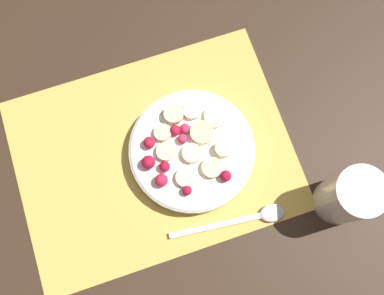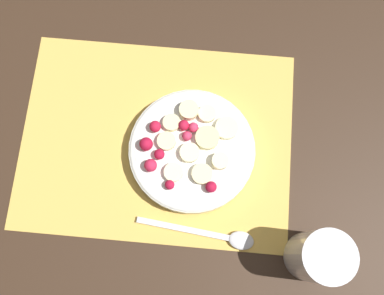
% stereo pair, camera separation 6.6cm
% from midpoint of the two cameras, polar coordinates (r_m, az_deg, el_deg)
% --- Properties ---
extents(ground_plane, '(3.00, 3.00, 0.00)m').
position_cam_midpoint_polar(ground_plane, '(0.70, -2.14, 0.48)').
color(ground_plane, '#382619').
extents(placemat, '(0.44, 0.33, 0.01)m').
position_cam_midpoint_polar(placemat, '(0.70, -2.15, 0.54)').
color(placemat, '#E0B251').
rests_on(placemat, ground_plane).
extents(fruit_bowl, '(0.20, 0.20, 0.05)m').
position_cam_midpoint_polar(fruit_bowl, '(0.67, 2.70, -0.85)').
color(fruit_bowl, silver).
rests_on(fruit_bowl, placemat).
extents(spoon, '(0.18, 0.04, 0.01)m').
position_cam_midpoint_polar(spoon, '(0.67, 6.43, -12.22)').
color(spoon, silver).
rests_on(spoon, placemat).
extents(drinking_glass, '(0.07, 0.07, 0.12)m').
position_cam_midpoint_polar(drinking_glass, '(0.65, 19.26, -14.16)').
color(drinking_glass, white).
rests_on(drinking_glass, ground_plane).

